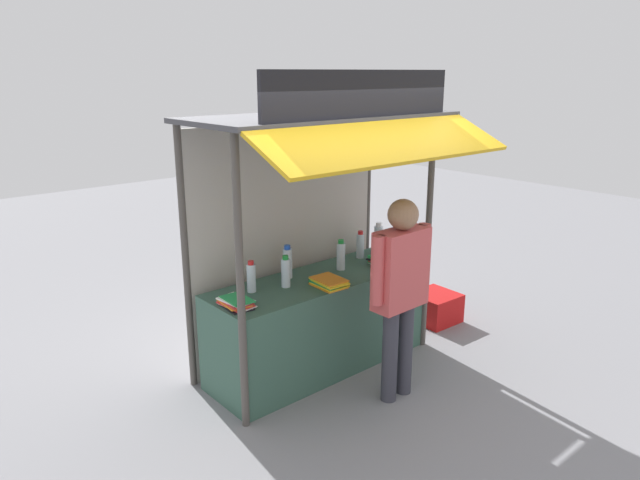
{
  "coord_description": "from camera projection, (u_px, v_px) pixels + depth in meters",
  "views": [
    {
      "loc": [
        -3.17,
        -3.67,
        2.62
      ],
      "look_at": [
        0.0,
        0.0,
        1.21
      ],
      "focal_mm": 32.48,
      "sensor_mm": 36.0,
      "label": 1
    }
  ],
  "objects": [
    {
      "name": "ground_plane",
      "position": [
        320.0,
        365.0,
        5.39
      ],
      "size": [
        20.0,
        20.0,
        0.0
      ],
      "primitive_type": "plane",
      "color": "gray"
    },
    {
      "name": "stall_counter",
      "position": [
        320.0,
        322.0,
        5.27
      ],
      "size": [
        2.11,
        0.69,
        0.86
      ],
      "primitive_type": "cube",
      "color": "#385B4C",
      "rests_on": "ground"
    },
    {
      "name": "stall_structure",
      "position": [
        312.0,
        195.0,
        5.02
      ],
      "size": [
        2.31,
        1.55,
        2.64
      ],
      "color": "#4C4742",
      "rests_on": "ground"
    },
    {
      "name": "water_bottle_rear_center",
      "position": [
        251.0,
        277.0,
        4.79
      ],
      "size": [
        0.08,
        0.08,
        0.27
      ],
      "color": "silver",
      "rests_on": "stall_counter"
    },
    {
      "name": "water_bottle_front_left",
      "position": [
        287.0,
        263.0,
        5.11
      ],
      "size": [
        0.08,
        0.08,
        0.3
      ],
      "color": "silver",
      "rests_on": "stall_counter"
    },
    {
      "name": "water_bottle_right",
      "position": [
        360.0,
        245.0,
        5.67
      ],
      "size": [
        0.08,
        0.08,
        0.27
      ],
      "color": "silver",
      "rests_on": "stall_counter"
    },
    {
      "name": "water_bottle_back_left",
      "position": [
        378.0,
        239.0,
        5.83
      ],
      "size": [
        0.09,
        0.09,
        0.31
      ],
      "color": "silver",
      "rests_on": "stall_counter"
    },
    {
      "name": "water_bottle_back_right",
      "position": [
        286.0,
        272.0,
        4.9
      ],
      "size": [
        0.08,
        0.08,
        0.28
      ],
      "color": "silver",
      "rests_on": "stall_counter"
    },
    {
      "name": "water_bottle_far_left",
      "position": [
        341.0,
        256.0,
        5.33
      ],
      "size": [
        0.08,
        0.08,
        0.29
      ],
      "color": "silver",
      "rests_on": "stall_counter"
    },
    {
      "name": "magazine_stack_mid_right",
      "position": [
        329.0,
        282.0,
        4.94
      ],
      "size": [
        0.25,
        0.32,
        0.07
      ],
      "color": "orange",
      "rests_on": "stall_counter"
    },
    {
      "name": "magazine_stack_front_right",
      "position": [
        403.0,
        254.0,
        5.68
      ],
      "size": [
        0.23,
        0.29,
        0.09
      ],
      "color": "orange",
      "rests_on": "stall_counter"
    },
    {
      "name": "magazine_stack_center",
      "position": [
        384.0,
        261.0,
        5.46
      ],
      "size": [
        0.2,
        0.31,
        0.08
      ],
      "color": "white",
      "rests_on": "stall_counter"
    },
    {
      "name": "magazine_stack_left",
      "position": [
        236.0,
        303.0,
        4.51
      ],
      "size": [
        0.22,
        0.31,
        0.06
      ],
      "color": "black",
      "rests_on": "stall_counter"
    },
    {
      "name": "banana_bunch_rightmost",
      "position": [
        388.0,
        153.0,
        4.73
      ],
      "size": [
        0.1,
        0.1,
        0.24
      ],
      "color": "#332D23"
    },
    {
      "name": "banana_bunch_leftmost",
      "position": [
        343.0,
        162.0,
        4.42
      ],
      "size": [
        0.1,
        0.1,
        0.28
      ],
      "color": "#332D23"
    },
    {
      "name": "vendor_person",
      "position": [
        400.0,
        282.0,
        4.6
      ],
      "size": [
        0.64,
        0.24,
        1.69
      ],
      "rotation": [
        0.0,
        0.0,
        3.15
      ],
      "color": "#383842",
      "rests_on": "ground"
    },
    {
      "name": "plastic_crate",
      "position": [
        435.0,
        307.0,
        6.3
      ],
      "size": [
        0.47,
        0.47,
        0.31
      ],
      "primitive_type": "cube",
      "rotation": [
        0.0,
        0.0,
        -0.04
      ],
      "color": "red",
      "rests_on": "ground"
    }
  ]
}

